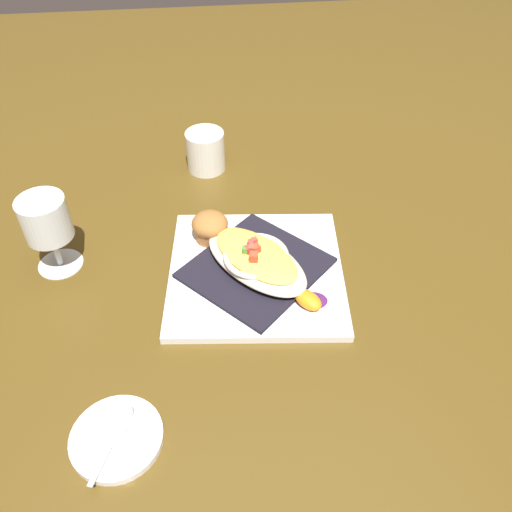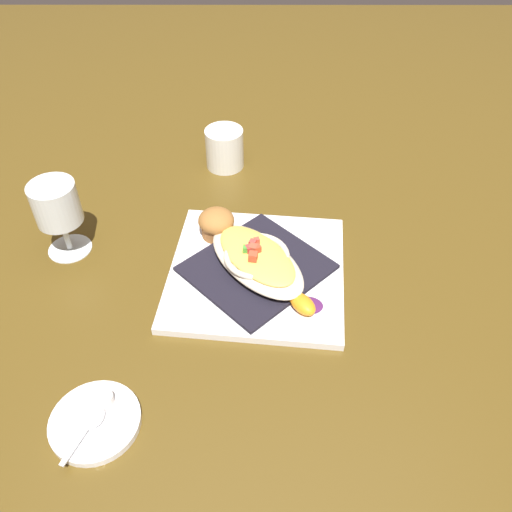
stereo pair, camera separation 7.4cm
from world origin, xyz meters
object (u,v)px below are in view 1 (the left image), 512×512
Objects in this scene: muffin at (210,226)px; orange_garnish at (309,300)px; coffee_mug at (206,153)px; creamer_saucer at (117,438)px; stemmed_glass at (46,223)px; spoon at (114,437)px; square_plate at (256,272)px; gratin_dish at (256,258)px; creamer_cup_0 at (124,414)px.

muffin is 1.03× the size of orange_garnish.
creamer_saucer is at bearing 166.49° from coffee_mug.
stemmed_glass is at bearing 19.44° from creamer_saucer.
coffee_mug is 0.62m from creamer_saucer.
muffin is 0.39m from spoon.
square_plate is at bearing -168.57° from coffee_mug.
muffin is 0.53× the size of creamer_saucer.
gratin_dish is 3.68× the size of orange_garnish.
orange_garnish reaches higher than creamer_cup_0.
creamer_cup_0 reaches higher than spoon.
creamer_cup_0 is (0.03, -0.01, 0.00)m from spoon.
creamer_cup_0 is at bearing 166.85° from coffee_mug.
stemmed_glass is at bearing 79.20° from square_plate.
creamer_cup_0 is at bearing 141.20° from gratin_dish.
muffin is (0.09, 0.07, 0.00)m from gratin_dish.
muffin reaches higher than square_plate.
gratin_dish is at bearing 99.11° from square_plate.
creamer_saucer is (-0.34, -0.12, -0.09)m from stemmed_glass.
stemmed_glass is 1.59× the size of spoon.
stemmed_glass is 0.37m from creamer_saucer.
creamer_cup_0 is (-0.34, 0.13, -0.02)m from muffin.
spoon is (-0.19, 0.28, -0.01)m from orange_garnish.
spoon reaches higher than square_plate.
gratin_dish is 0.33m from coffee_mug.
muffin is at bearing -21.17° from creamer_saucer.
stemmed_glass reaches higher than square_plate.
gratin_dish is 0.34m from stemmed_glass.
stemmed_glass is (-0.26, 0.26, 0.06)m from coffee_mug.
orange_garnish is 0.34m from spoon.
square_plate is 3.31× the size of spoon.
gratin_dish is 2.15× the size of coffee_mug.
orange_garnish is at bearing -56.30° from creamer_saucer.
gratin_dish is at bearing -100.80° from stemmed_glass.
muffin is 0.36m from creamer_cup_0.
muffin reaches higher than creamer_saucer.
orange_garnish is 2.57× the size of creamer_cup_0.
stemmed_glass is at bearing 19.03° from spoon.
gratin_dish is at bearing -37.29° from spoon.
spoon is at bearing 142.70° from square_plate.
square_plate is 0.12m from muffin.
muffin is 0.73× the size of spoon.
creamer_saucer is at bearing 123.70° from orange_garnish.
creamer_saucer is (-0.60, 0.14, -0.03)m from coffee_mug.
stemmed_glass is (0.06, 0.33, 0.09)m from square_plate.
stemmed_glass is at bearing 69.72° from orange_garnish.
stemmed_glass is 0.37m from spoon.
coffee_mug is 0.76× the size of stemmed_glass.
gratin_dish reaches higher than creamer_cup_0.
square_plate is at bearing -140.92° from muffin.
orange_garnish is at bearing -139.72° from gratin_dish.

